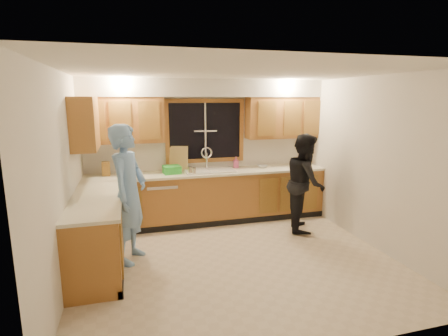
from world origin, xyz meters
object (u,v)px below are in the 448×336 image
Objects in this scene: sink at (209,174)px; dishwasher at (162,203)px; knife_block at (106,169)px; soap_bottle at (236,162)px; woman at (305,182)px; stove at (94,250)px; bowl at (262,166)px; man at (129,194)px; dish_crate at (172,170)px.

sink reaches higher than dishwasher.
knife_block reaches higher than soap_bottle.
woman is 1.34m from soap_bottle.
stove is at bearing -139.58° from soap_bottle.
knife_block is at bearing 87.72° from stove.
sink is 4.41× the size of bowl.
bowl reaches higher than dishwasher.
dishwasher is 0.44× the size of man.
stove is 3.42m from woman.
dishwasher is 0.51× the size of woman.
woman reaches higher than stove.
dishwasher is 2.46m from woman.
stove is (-1.80, -1.82, -0.41)m from sink.
sink is 4.20× the size of soap_bottle.
stove is 3.18× the size of dish_crate.
dish_crate is at bearing -177.51° from bowl.
knife_block reaches higher than bowl.
woman is (3.24, 1.03, 0.36)m from stove.
dish_crate is (0.72, 1.20, 0.06)m from man.
soap_bottle is at bearing -29.98° from man.
man is 2.38m from soap_bottle.
soap_bottle reaches higher than bowl.
knife_block is 2.75m from bowl.
dishwasher is 1.54m from soap_bottle.
dish_crate is at bearing -6.98° from man.
sink is at bearing 83.08° from woman.
dishwasher is 2.04m from stove.
soap_bottle is 0.50m from bowl.
man reaches higher than woman.
sink is at bearing 45.39° from stove.
stove is (-0.95, -1.81, 0.04)m from dishwasher.
stove is 3.43m from bowl.
man is 1.36m from knife_block.
stove is 4.62× the size of bowl.
stove is 3.87× the size of knife_block.
soap_bottle is at bearing 3.08° from knife_block.
bowl is (2.82, 1.88, 0.49)m from stove.
woman reaches higher than dishwasher.
woman is at bearing -57.35° from man.
sink is 0.96× the size of stove.
knife_block is (-1.72, 0.10, 0.17)m from sink.
sink is at bearing -24.41° from man.
stove is at bearing -146.39° from bowl.
stove reaches higher than dishwasher.
bowl is (2.41, 1.27, 0.02)m from man.
stove is at bearing -122.36° from dish_crate.
sink reaches higher than stove.
soap_bottle is (2.27, 0.08, -0.01)m from knife_block.
knife_block is (-3.17, 0.90, 0.23)m from woman.
sink reaches higher than soap_bottle.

